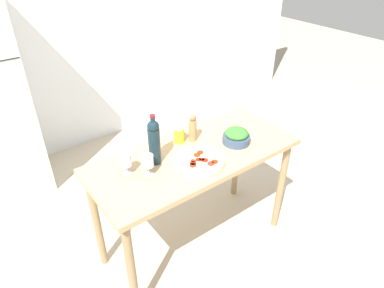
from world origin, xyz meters
The scene contains 10 objects.
ground_plane centered at (0.00, 0.00, 0.00)m, with size 14.00×14.00×0.00m, color #BCAD93.
wall_back centered at (0.00, 2.06, 1.30)m, with size 6.40×0.08×2.60m.
prep_counter centered at (0.00, 0.00, 0.78)m, with size 1.50×0.65×0.90m.
wine_bottle centered at (-0.28, 0.07, 1.07)m, with size 0.08×0.08×0.36m.
wine_glass_near centered at (-0.38, -0.01, 1.00)m, with size 0.07×0.07×0.14m.
wine_glass_far centered at (-0.48, 0.08, 1.00)m, with size 0.07×0.07×0.14m.
pepper_mill centered at (0.09, 0.15, 1.00)m, with size 0.06×0.06×0.21m.
salad_bowl centered at (0.33, -0.07, 0.95)m, with size 0.20×0.20×0.11m.
homemade_pizza centered at (-0.05, -0.11, 0.92)m, with size 0.35×0.35×0.03m.
salt_canister centered at (0.00, 0.19, 0.97)m, with size 0.08×0.08×0.13m.
Camera 1 is at (-1.19, -1.57, 2.25)m, focal length 32.00 mm.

